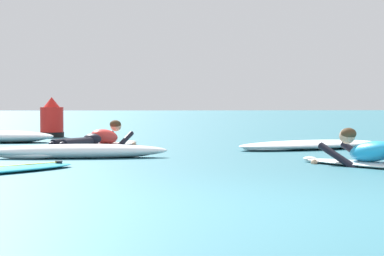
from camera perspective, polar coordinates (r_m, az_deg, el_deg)
ground_plane at (r=15.48m, az=-1.96°, el=-1.04°), size 120.00×120.00×0.00m
surfer_near at (r=9.44m, az=14.76°, el=-2.21°), size 1.75×2.44×0.55m
surfer_far at (r=13.31m, az=-7.25°, el=-0.96°), size 1.75×2.49×0.53m
whitewater_mid_right at (r=10.85m, az=-8.86°, el=-1.84°), size 2.63×0.55×0.21m
whitewater_back at (r=13.04m, az=9.35°, el=-1.32°), size 3.09×1.91×0.15m
channel_marker_buoy at (r=17.58m, az=-10.96°, el=0.51°), size 0.58×0.58×0.95m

